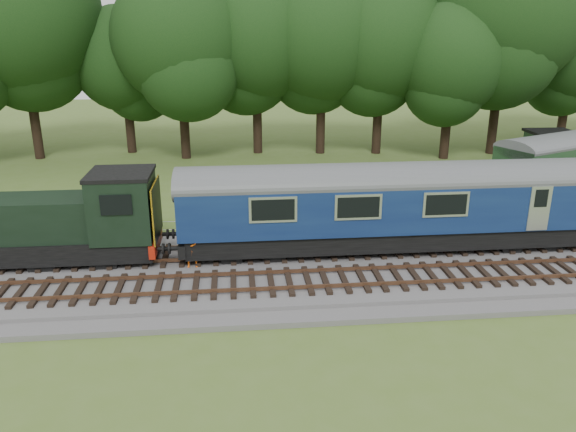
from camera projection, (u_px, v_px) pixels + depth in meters
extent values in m
plane|color=#4F6B27|center=(268.00, 274.00, 22.84)|extent=(120.00, 120.00, 0.00)
cube|color=#4C4C4F|center=(268.00, 270.00, 22.78)|extent=(70.00, 7.00, 0.35)
cube|color=brown|center=(267.00, 257.00, 23.33)|extent=(66.50, 0.07, 0.14)
cube|color=brown|center=(265.00, 244.00, 24.68)|extent=(66.50, 0.07, 0.14)
cube|color=brown|center=(272.00, 288.00, 20.50)|extent=(66.50, 0.07, 0.14)
cube|color=brown|center=(269.00, 272.00, 21.85)|extent=(66.50, 0.07, 0.14)
cube|color=black|center=(390.00, 233.00, 24.33)|extent=(17.46, 2.52, 0.85)
cube|color=#0E1D4B|center=(392.00, 202.00, 23.87)|extent=(18.00, 2.80, 2.05)
cube|color=black|center=(522.00, 233.00, 24.95)|extent=(2.60, 2.00, 0.55)
cube|color=black|center=(252.00, 243.00, 23.83)|extent=(2.60, 2.00, 0.55)
cube|color=black|center=(47.00, 246.00, 23.00)|extent=(8.73, 2.39, 0.85)
cube|color=black|center=(12.00, 219.00, 22.49)|extent=(6.30, 2.08, 1.70)
cube|color=black|center=(123.00, 206.00, 22.77)|extent=(2.40, 2.55, 2.60)
cube|color=#AA1E0D|center=(156.00, 242.00, 23.39)|extent=(0.25, 2.60, 0.55)
cube|color=yellow|center=(157.00, 210.00, 22.96)|extent=(0.06, 2.55, 2.30)
imported|color=#E1530B|center=(192.00, 246.00, 22.42)|extent=(0.66, 0.45, 1.75)
cube|color=#163118|center=(551.00, 151.00, 39.92)|extent=(2.92, 2.92, 2.37)
cube|color=black|center=(553.00, 133.00, 39.50)|extent=(3.21, 3.21, 0.19)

